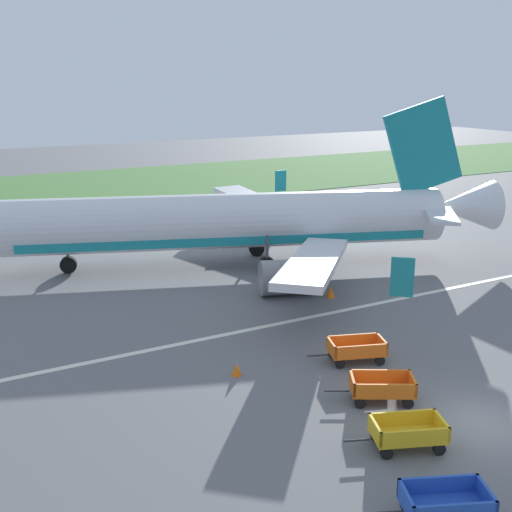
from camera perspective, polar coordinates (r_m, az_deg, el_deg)
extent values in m
plane|color=slate|center=(26.53, 19.30, -13.71)|extent=(220.00, 220.00, 0.00)
cube|color=#477A38|center=(78.27, -15.09, 5.79)|extent=(220.00, 28.00, 0.06)
cube|color=silver|center=(35.04, 4.27, -5.52)|extent=(120.00, 0.36, 0.01)
cylinder|color=silver|center=(43.80, -2.73, 3.10)|extent=(29.51, 13.52, 3.70)
cube|color=teal|center=(44.03, -2.71, 1.81)|extent=(26.62, 12.34, 0.56)
cone|color=silver|center=(48.62, 17.84, 4.22)|extent=(5.42, 4.82, 3.52)
cube|color=silver|center=(36.70, 5.17, -0.48)|extent=(10.57, 11.45, 1.35)
cube|color=teal|center=(31.30, 12.78, -1.84)|extent=(0.96, 0.88, 1.90)
cylinder|color=gray|center=(38.28, 2.76, -1.87)|extent=(3.72, 3.05, 2.10)
cube|color=silver|center=(52.60, 0.74, 4.48)|extent=(3.16, 13.10, 1.35)
cube|color=teal|center=(59.21, 2.19, 6.65)|extent=(1.11, 0.25, 1.90)
cylinder|color=gray|center=(51.18, -0.33, 2.63)|extent=(3.72, 3.05, 2.10)
cube|color=teal|center=(46.60, 14.54, 9.30)|extent=(5.75, 2.34, 6.88)
cube|color=silver|center=(44.42, 16.03, 3.48)|extent=(4.60, 5.22, 0.24)
cube|color=silver|center=(50.17, 12.99, 5.02)|extent=(1.94, 5.25, 0.24)
cylinder|color=#4C4C51|center=(44.31, -16.32, 0.53)|extent=(0.20, 0.20, 2.04)
cylinder|color=black|center=(44.57, -16.23, -0.74)|extent=(1.19, 0.79, 1.10)
cylinder|color=#4C4C51|center=(42.41, 0.99, 0.51)|extent=(0.20, 0.20, 2.04)
cylinder|color=black|center=(42.68, 0.98, -0.82)|extent=(1.19, 0.79, 1.10)
cylinder|color=#4C4C51|center=(46.61, 0.05, 1.89)|extent=(0.20, 0.20, 2.04)
cylinder|color=black|center=(46.86, 0.05, 0.68)|extent=(1.19, 0.79, 1.10)
cube|color=#234CB2|center=(20.90, 16.39, -20.53)|extent=(2.85, 2.26, 0.08)
cube|color=#234CB2|center=(21.21, 15.78, -18.85)|extent=(2.34, 1.07, 0.55)
cube|color=#234CB2|center=(20.34, 13.11, -20.30)|extent=(0.64, 1.33, 0.55)
cube|color=#234CB2|center=(21.16, 19.65, -19.30)|extent=(0.64, 1.33, 0.55)
cylinder|color=black|center=(21.18, 13.23, -20.61)|extent=(0.47, 0.32, 0.44)
cylinder|color=black|center=(21.80, 18.20, -19.87)|extent=(0.47, 0.32, 0.44)
cube|color=gold|center=(24.00, 13.25, -15.18)|extent=(2.84, 2.21, 0.08)
cube|color=gold|center=(23.32, 13.87, -15.30)|extent=(2.37, 0.99, 0.55)
cube|color=gold|center=(24.37, 12.75, -13.79)|extent=(2.37, 0.99, 0.55)
cube|color=gold|center=(23.47, 10.46, -14.86)|extent=(0.60, 1.34, 0.55)
cube|color=gold|center=(24.26, 16.04, -14.16)|extent=(0.60, 1.34, 0.55)
cylinder|color=#2D2D33|center=(23.49, 8.97, -15.77)|extent=(0.96, 0.43, 0.08)
cylinder|color=black|center=(23.39, 11.46, -16.68)|extent=(0.47, 0.31, 0.44)
cylinder|color=black|center=(24.29, 10.59, -15.32)|extent=(0.47, 0.31, 0.44)
cylinder|color=black|center=(24.02, 15.87, -16.07)|extent=(0.47, 0.31, 0.44)
cylinder|color=black|center=(24.89, 14.84, -14.78)|extent=(0.47, 0.31, 0.44)
cube|color=orange|center=(26.83, 11.06, -11.56)|extent=(2.87, 2.45, 0.08)
cube|color=orange|center=(26.12, 11.34, -11.59)|extent=(2.23, 1.31, 0.55)
cube|color=orange|center=(27.26, 10.86, -10.35)|extent=(2.23, 1.31, 0.55)
cube|color=orange|center=(26.51, 8.49, -11.03)|extent=(0.77, 1.27, 0.55)
cube|color=orange|center=(26.93, 13.65, -10.87)|extent=(0.77, 1.27, 0.55)
cylinder|color=#2D2D33|center=(26.59, 7.15, -11.74)|extent=(0.91, 0.56, 0.08)
cylinder|color=black|center=(26.31, 9.18, -12.68)|extent=(0.46, 0.36, 0.44)
cylinder|color=black|center=(27.29, 8.85, -11.57)|extent=(0.46, 0.36, 0.44)
cylinder|color=black|center=(26.65, 13.27, -12.53)|extent=(0.46, 0.36, 0.44)
cylinder|color=black|center=(27.62, 12.78, -11.45)|extent=(0.46, 0.36, 0.44)
cube|color=orange|center=(30.08, 8.86, -8.36)|extent=(2.82, 2.13, 0.08)
cube|color=orange|center=(29.40, 9.28, -8.30)|extent=(2.40, 0.90, 0.55)
cube|color=orange|center=(30.52, 8.50, -7.34)|extent=(2.40, 0.90, 0.55)
cube|color=orange|center=(29.62, 6.66, -8.01)|extent=(0.55, 1.36, 0.55)
cube|color=orange|center=(30.34, 11.05, -7.61)|extent=(0.55, 1.36, 0.55)
cylinder|color=#2D2D33|center=(29.60, 5.51, -8.73)|extent=(0.97, 0.40, 0.08)
cylinder|color=black|center=(29.43, 7.43, -9.41)|extent=(0.47, 0.29, 0.44)
cylinder|color=black|center=(30.41, 6.81, -8.55)|extent=(0.47, 0.29, 0.44)
cylinder|color=black|center=(30.01, 10.90, -9.07)|extent=(0.47, 0.29, 0.44)
cylinder|color=black|center=(30.96, 10.17, -8.23)|extent=(0.47, 0.29, 0.44)
cone|color=orange|center=(38.37, 6.60, -3.16)|extent=(0.52, 0.52, 0.68)
cone|color=orange|center=(28.54, -1.74, -9.95)|extent=(0.44, 0.44, 0.59)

